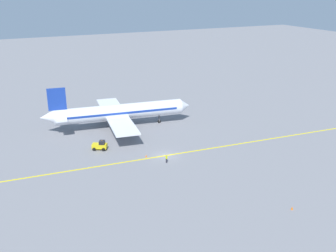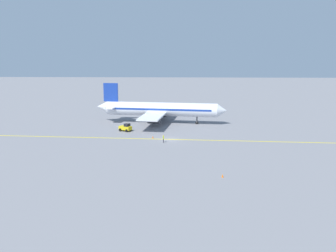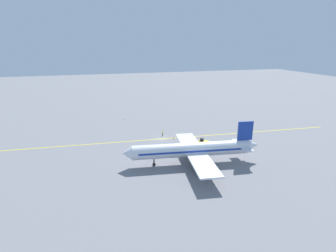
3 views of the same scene
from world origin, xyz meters
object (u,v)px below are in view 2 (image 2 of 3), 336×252
at_px(ground_crew_worker, 163,138).
at_px(traffic_cone_mid_apron, 153,137).
at_px(baggage_tug_white, 126,128).
at_px(airplane_at_gate, 160,109).
at_px(traffic_cone_near_nose, 223,176).

bearing_deg(ground_crew_worker, traffic_cone_mid_apron, -147.46).
distance_m(baggage_tug_white, ground_crew_worker, 15.06).
height_order(airplane_at_gate, ground_crew_worker, airplane_at_gate).
bearing_deg(airplane_at_gate, ground_crew_worker, 5.05).
relative_size(airplane_at_gate, ground_crew_worker, 21.15).
xyz_separation_m(airplane_at_gate, ground_crew_worker, (22.73, 2.01, -2.80)).
height_order(baggage_tug_white, traffic_cone_near_nose, baggage_tug_white).
distance_m(ground_crew_worker, traffic_cone_near_nose, 25.23).
xyz_separation_m(baggage_tug_white, traffic_cone_mid_apron, (7.49, 7.16, -0.63)).
height_order(baggage_tug_white, traffic_cone_mid_apron, baggage_tug_white).
bearing_deg(baggage_tug_white, ground_crew_worker, 40.18).
relative_size(traffic_cone_near_nose, traffic_cone_mid_apron, 1.00).
bearing_deg(traffic_cone_mid_apron, airplane_at_gate, 178.31).
xyz_separation_m(airplane_at_gate, traffic_cone_near_nose, (45.78, 12.25, -3.43)).
xyz_separation_m(baggage_tug_white, traffic_cone_near_nose, (34.56, 19.97, -0.63)).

